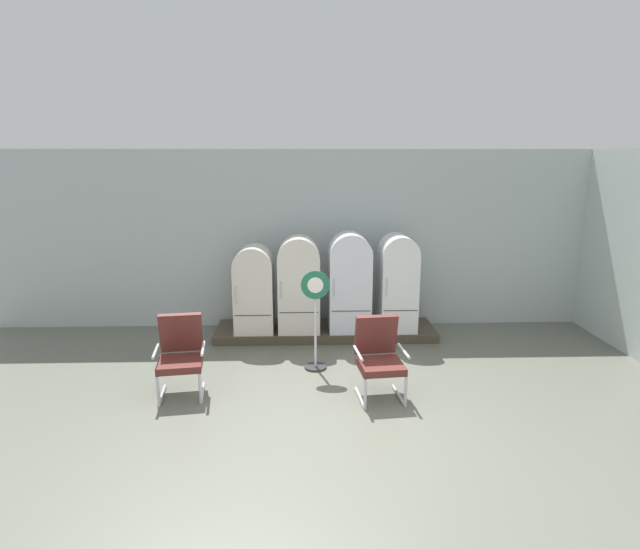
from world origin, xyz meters
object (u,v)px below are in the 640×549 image
Objects in this scene: armchair_left at (181,352)px; sign_stand at (315,325)px; refrigerator_3 at (398,279)px; armchair_right at (379,354)px; refrigerator_0 at (254,286)px; refrigerator_2 at (350,279)px; refrigerator_1 at (299,281)px.

armchair_left is 0.71× the size of sign_stand.
refrigerator_3 is 1.56× the size of armchair_right.
refrigerator_2 reaches higher than refrigerator_0.
refrigerator_2 is at bearing 0.24° from refrigerator_0.
armchair_left and armchair_right have the same top height.
refrigerator_0 reaches higher than armchair_right.
armchair_right is (-0.61, -2.15, -0.45)m from refrigerator_3.
armchair_left is at bearing -111.01° from refrigerator_0.
armchair_right is 1.16m from sign_stand.
refrigerator_2 reaches higher than armchair_right.
refrigerator_3 is at bearing 1.68° from refrigerator_1.
refrigerator_3 is 2.28m from armchair_right.
sign_stand is (-1.39, -1.30, -0.34)m from refrigerator_3.
armchair_left is at bearing -139.75° from refrigerator_2.
armchair_right is (1.02, -2.10, -0.43)m from refrigerator_1.
refrigerator_2 is 0.80m from refrigerator_3.
refrigerator_1 is (0.74, -0.01, 0.08)m from refrigerator_0.
refrigerator_0 is at bearing -179.76° from refrigerator_2.
refrigerator_1 is at bearing 115.88° from armchair_right.
armchair_left is 1.00× the size of armchair_right.
refrigerator_1 reaches higher than sign_stand.
refrigerator_0 is 0.90× the size of refrigerator_3.
sign_stand is (-0.78, 0.85, 0.11)m from armchair_right.
refrigerator_3 is (1.63, 0.05, 0.01)m from refrigerator_1.
armchair_left is 2.52m from armchair_right.
refrigerator_3 is at bearing 74.07° from armchair_right.
refrigerator_3 reaches higher than refrigerator_1.
refrigerator_3 reaches higher than sign_stand.
armchair_left is (-2.33, -1.97, -0.47)m from refrigerator_2.
refrigerator_2 is 3.08m from armchair_left.
refrigerator_0 reaches higher than sign_stand.
sign_stand is (-0.59, -1.27, -0.36)m from refrigerator_2.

